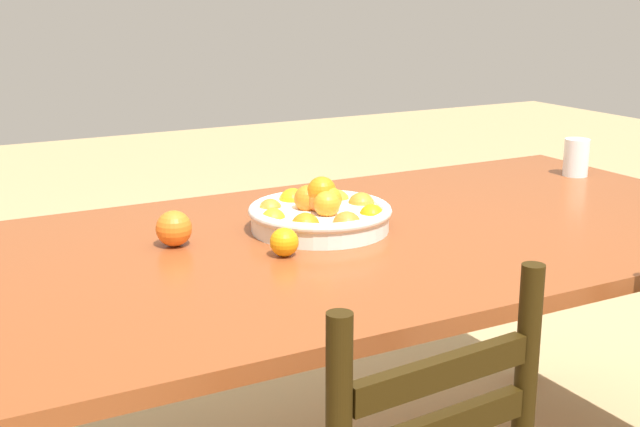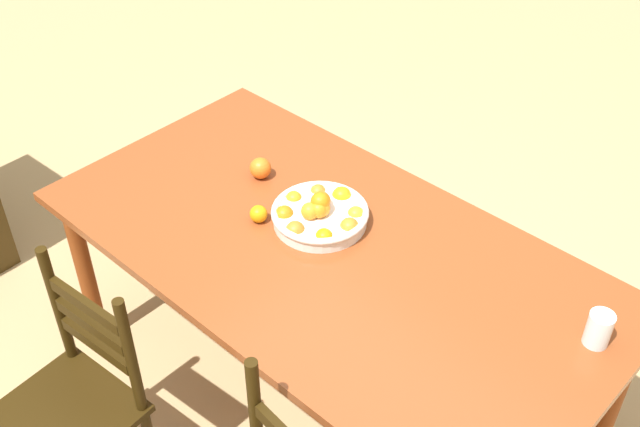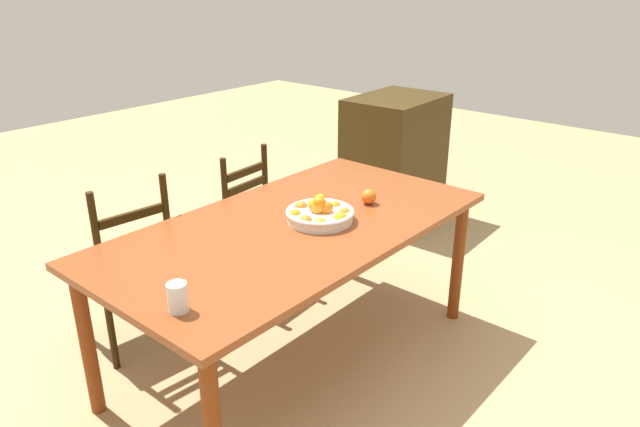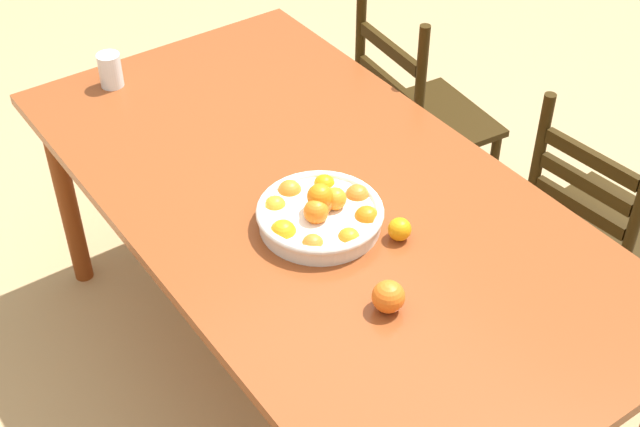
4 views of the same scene
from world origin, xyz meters
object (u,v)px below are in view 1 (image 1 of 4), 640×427
(dining_table, at_px, (375,263))
(drinking_glass, at_px, (576,157))
(fruit_bowl, at_px, (320,214))
(orange_loose_1, at_px, (174,228))
(orange_loose_0, at_px, (284,242))

(dining_table, distance_m, drinking_glass, 0.88)
(fruit_bowl, height_order, orange_loose_1, fruit_bowl)
(dining_table, bearing_deg, orange_loose_1, -14.51)
(drinking_glass, bearing_deg, orange_loose_0, 14.29)
(dining_table, height_order, orange_loose_0, orange_loose_0)
(fruit_bowl, relative_size, drinking_glass, 3.01)
(fruit_bowl, relative_size, orange_loose_0, 5.45)
(dining_table, distance_m, orange_loose_0, 0.30)
(orange_loose_0, xyz_separation_m, drinking_glass, (-1.11, -0.28, 0.02))
(dining_table, relative_size, orange_loose_0, 31.89)
(orange_loose_0, bearing_deg, drinking_glass, -165.71)
(fruit_bowl, bearing_deg, orange_loose_1, -7.51)
(orange_loose_0, xyz_separation_m, orange_loose_1, (0.18, -0.18, 0.01))
(fruit_bowl, bearing_deg, dining_table, 146.56)
(fruit_bowl, bearing_deg, orange_loose_0, 40.21)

